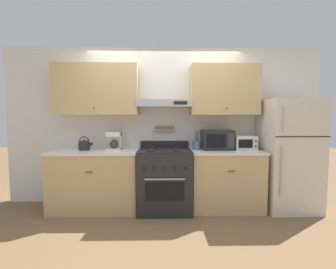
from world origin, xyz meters
TOP-DOWN VIEW (x-y plane):
  - ground_plane at (0.00, 0.00)m, footprint 16.00×16.00m
  - wall_back at (-0.06, 0.61)m, footprint 5.20×0.46m
  - counter_left at (-1.06, 0.34)m, footprint 1.32×0.66m
  - counter_right at (0.94, 0.34)m, footprint 1.09×0.66m
  - stove_range at (0.00, 0.30)m, footprint 0.79×0.73m
  - refrigerator at (1.91, 0.30)m, footprint 0.77×0.70m
  - tea_kettle at (-1.25, 0.41)m, footprint 0.23×0.18m
  - coffee_maker at (-0.79, 0.44)m, footprint 0.22×0.22m
  - microwave at (0.83, 0.43)m, footprint 0.48×0.35m
  - utensil_crock at (0.51, 0.41)m, footprint 0.13×0.13m
  - toaster_oven at (1.26, 0.41)m, footprint 0.33×0.29m

SIDE VIEW (x-z plane):
  - ground_plane at x=0.00m, z-range 0.00..0.00m
  - counter_left at x=-1.06m, z-range 0.00..0.91m
  - counter_right at x=0.94m, z-range 0.00..0.91m
  - stove_range at x=0.00m, z-range -0.05..0.98m
  - refrigerator at x=1.91m, z-range 0.00..1.69m
  - utensil_crock at x=0.51m, z-range 0.84..1.13m
  - tea_kettle at x=-1.25m, z-range 0.89..1.10m
  - toaster_oven at x=1.26m, z-range 0.91..1.13m
  - coffee_maker at x=-0.79m, z-range 0.91..1.19m
  - microwave at x=0.83m, z-range 0.91..1.22m
  - wall_back at x=-0.06m, z-range 0.21..2.76m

